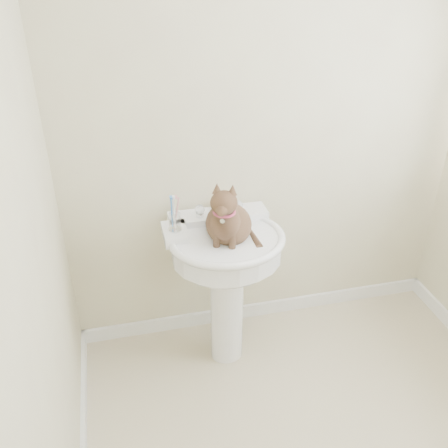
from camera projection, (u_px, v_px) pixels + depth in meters
wall_back at (269, 125)px, 2.56m from camera, size 2.20×0.00×2.50m
wall_left at (19, 281)px, 1.41m from camera, size 0.00×2.20×2.50m
baseboard_back at (261, 309)px, 3.16m from camera, size 2.20×0.02×0.09m
pedestal_sink at (226, 260)px, 2.55m from camera, size 0.60×0.59×0.83m
faucet at (220, 209)px, 2.57m from camera, size 0.28×0.12×0.14m
soap_bar at (223, 205)px, 2.66m from camera, size 0.09×0.06×0.03m
toothbrush_cup at (175, 221)px, 2.45m from camera, size 0.07×0.07×0.19m
cat at (229, 221)px, 2.43m from camera, size 0.25×0.31×0.46m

